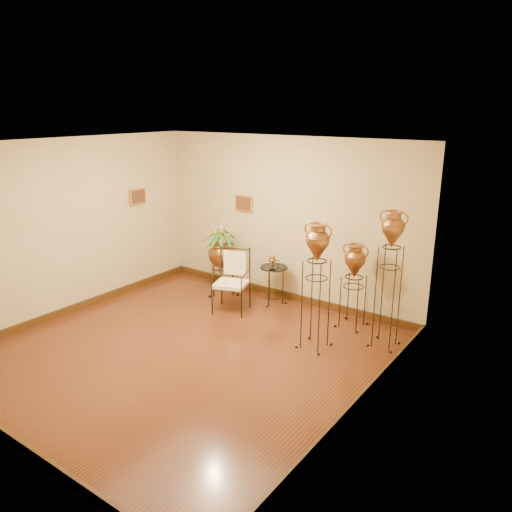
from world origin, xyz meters
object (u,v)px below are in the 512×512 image
Objects in this scene: side_table at (274,284)px; planter_urn at (222,251)px; amphora_tall at (389,279)px; amphora_mid at (316,286)px; armchair at (231,281)px.

planter_urn is at bearing -171.51° from side_table.
amphora_tall is 1.09× the size of amphora_mid.
planter_urn is at bearing 175.50° from amphora_tall.
amphora_tall is 2.59m from armchair.
side_table is at bearing 40.57° from armchair.
armchair is (-1.74, 0.33, -0.39)m from amphora_mid.
amphora_mid reaches higher than armchair.
amphora_tall is 3.15m from planter_urn.
armchair is 0.80m from side_table.
armchair is (-2.52, -0.28, -0.48)m from amphora_tall.
planter_urn is at bearing 159.97° from amphora_mid.
planter_urn is (-3.14, 0.25, -0.19)m from amphora_tall.
armchair is at bearing -173.65° from amphora_tall.
armchair is at bearing -119.77° from side_table.
amphora_mid is at bearing -36.68° from side_table.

